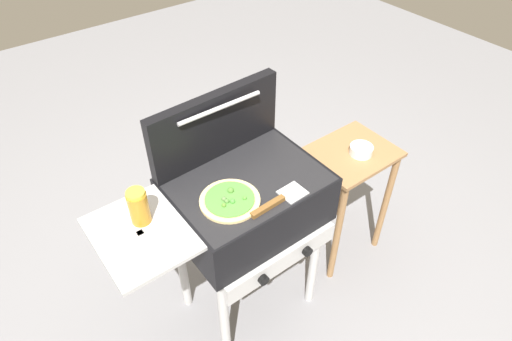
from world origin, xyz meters
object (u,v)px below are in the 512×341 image
at_px(pizza_veggie, 230,200).
at_px(prep_table, 346,181).
at_px(sauce_jar, 139,207).
at_px(spatula, 278,201).
at_px(grill, 245,205).
at_px(topping_bowl_near, 361,150).

height_order(pizza_veggie, prep_table, pizza_veggie).
height_order(sauce_jar, spatula, sauce_jar).
relative_size(grill, pizza_veggie, 4.01).
bearing_deg(pizza_veggie, sauce_jar, 159.70).
relative_size(grill, topping_bowl_near, 8.24).
bearing_deg(topping_bowl_near, pizza_veggie, -177.84).
xyz_separation_m(pizza_veggie, prep_table, (0.79, 0.07, -0.39)).
bearing_deg(sauce_jar, spatula, -26.52).
xyz_separation_m(sauce_jar, spatula, (0.47, -0.23, -0.07)).
height_order(grill, prep_table, grill).
relative_size(pizza_veggie, prep_table, 0.33).
distance_m(sauce_jar, spatula, 0.53).
xyz_separation_m(grill, spatula, (0.03, -0.18, 0.15)).
distance_m(spatula, prep_table, 0.77).
bearing_deg(prep_table, sauce_jar, 177.39).
xyz_separation_m(pizza_veggie, sauce_jar, (-0.32, 0.12, 0.06)).
xyz_separation_m(grill, topping_bowl_near, (0.70, -0.03, -0.01)).
xyz_separation_m(grill, prep_table, (0.67, 0.00, -0.24)).
distance_m(grill, spatula, 0.24).
xyz_separation_m(pizza_veggie, spatula, (0.15, -0.12, -0.00)).
xyz_separation_m(sauce_jar, topping_bowl_near, (1.13, -0.09, -0.23)).
height_order(spatula, topping_bowl_near, spatula).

